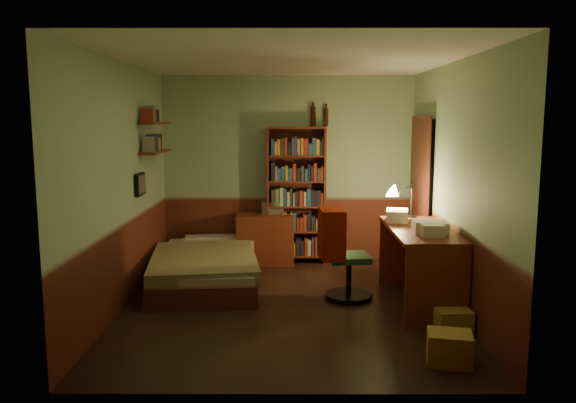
{
  "coord_description": "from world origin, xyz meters",
  "views": [
    {
      "loc": [
        0.01,
        -5.87,
        2.0
      ],
      "look_at": [
        0.0,
        0.25,
        1.1
      ],
      "focal_mm": 35.0,
      "sensor_mm": 36.0,
      "label": 1
    }
  ],
  "objects_px": {
    "cardboard_box_a": "(449,348)",
    "desk_lamp": "(412,195)",
    "dresser": "(265,239)",
    "bed": "(207,256)",
    "bookshelf": "(297,195)",
    "desk": "(419,266)",
    "mini_stereo": "(272,207)",
    "cardboard_box_b": "(453,321)",
    "office_chair": "(349,249)"
  },
  "relations": [
    {
      "from": "dresser",
      "to": "desk",
      "type": "distance_m",
      "value": 2.44
    },
    {
      "from": "desk_lamp",
      "to": "dresser",
      "type": "bearing_deg",
      "value": 166.58
    },
    {
      "from": "dresser",
      "to": "office_chair",
      "type": "relative_size",
      "value": 0.7
    },
    {
      "from": "cardboard_box_b",
      "to": "office_chair",
      "type": "bearing_deg",
      "value": 130.94
    },
    {
      "from": "dresser",
      "to": "cardboard_box_b",
      "type": "distance_m",
      "value": 3.18
    },
    {
      "from": "dresser",
      "to": "cardboard_box_b",
      "type": "xyz_separation_m",
      "value": [
        1.88,
        -2.55,
        -0.24
      ]
    },
    {
      "from": "bed",
      "to": "mini_stereo",
      "type": "distance_m",
      "value": 1.34
    },
    {
      "from": "dresser",
      "to": "bookshelf",
      "type": "distance_m",
      "value": 0.75
    },
    {
      "from": "bookshelf",
      "to": "cardboard_box_b",
      "type": "relative_size",
      "value": 5.94
    },
    {
      "from": "bed",
      "to": "cardboard_box_a",
      "type": "xyz_separation_m",
      "value": [
        2.34,
        -2.38,
        -0.19
      ]
    },
    {
      "from": "mini_stereo",
      "to": "desk_lamp",
      "type": "relative_size",
      "value": 0.55
    },
    {
      "from": "bed",
      "to": "bookshelf",
      "type": "distance_m",
      "value": 1.6
    },
    {
      "from": "dresser",
      "to": "desk_lamp",
      "type": "xyz_separation_m",
      "value": [
        1.79,
        -1.01,
        0.76
      ]
    },
    {
      "from": "bed",
      "to": "dresser",
      "type": "xyz_separation_m",
      "value": [
        0.69,
        0.86,
        0.02
      ]
    },
    {
      "from": "desk",
      "to": "bookshelf",
      "type": "bearing_deg",
      "value": 126.74
    },
    {
      "from": "dresser",
      "to": "desk_lamp",
      "type": "relative_size",
      "value": 1.46
    },
    {
      "from": "desk",
      "to": "cardboard_box_b",
      "type": "relative_size",
      "value": 4.88
    },
    {
      "from": "cardboard_box_a",
      "to": "desk_lamp",
      "type": "bearing_deg",
      "value": 86.42
    },
    {
      "from": "dresser",
      "to": "cardboard_box_a",
      "type": "distance_m",
      "value": 3.65
    },
    {
      "from": "dresser",
      "to": "desk",
      "type": "xyz_separation_m",
      "value": [
        1.75,
        -1.7,
        0.07
      ]
    },
    {
      "from": "mini_stereo",
      "to": "desk",
      "type": "relative_size",
      "value": 0.19
    },
    {
      "from": "mini_stereo",
      "to": "dresser",
      "type": "bearing_deg",
      "value": -132.65
    },
    {
      "from": "dresser",
      "to": "office_chair",
      "type": "distance_m",
      "value": 1.85
    },
    {
      "from": "cardboard_box_a",
      "to": "cardboard_box_b",
      "type": "bearing_deg",
      "value": 71.76
    },
    {
      "from": "dresser",
      "to": "cardboard_box_b",
      "type": "height_order",
      "value": "dresser"
    },
    {
      "from": "desk",
      "to": "cardboard_box_b",
      "type": "height_order",
      "value": "desk"
    },
    {
      "from": "mini_stereo",
      "to": "desk_lamp",
      "type": "height_order",
      "value": "desk_lamp"
    },
    {
      "from": "bed",
      "to": "cardboard_box_a",
      "type": "distance_m",
      "value": 3.35
    },
    {
      "from": "dresser",
      "to": "cardboard_box_a",
      "type": "relative_size",
      "value": 2.22
    },
    {
      "from": "mini_stereo",
      "to": "cardboard_box_a",
      "type": "distance_m",
      "value": 3.77
    },
    {
      "from": "cardboard_box_a",
      "to": "office_chair",
      "type": "bearing_deg",
      "value": 110.9
    },
    {
      "from": "bookshelf",
      "to": "desk_lamp",
      "type": "bearing_deg",
      "value": -37.23
    },
    {
      "from": "bookshelf",
      "to": "office_chair",
      "type": "xyz_separation_m",
      "value": [
        0.57,
        -1.62,
        -0.39
      ]
    },
    {
      "from": "bookshelf",
      "to": "cardboard_box_b",
      "type": "bearing_deg",
      "value": -59.53
    },
    {
      "from": "dresser",
      "to": "bed",
      "type": "bearing_deg",
      "value": -130.8
    },
    {
      "from": "bed",
      "to": "desk",
      "type": "relative_size",
      "value": 1.4
    },
    {
      "from": "desk_lamp",
      "to": "cardboard_box_b",
      "type": "height_order",
      "value": "desk_lamp"
    },
    {
      "from": "dresser",
      "to": "office_chair",
      "type": "height_order",
      "value": "office_chair"
    },
    {
      "from": "bed",
      "to": "dresser",
      "type": "bearing_deg",
      "value": 46.02
    },
    {
      "from": "desk",
      "to": "cardboard_box_a",
      "type": "height_order",
      "value": "desk"
    },
    {
      "from": "desk",
      "to": "cardboard_box_a",
      "type": "relative_size",
      "value": 4.4
    },
    {
      "from": "bookshelf",
      "to": "desk",
      "type": "distance_m",
      "value": 2.28
    },
    {
      "from": "cardboard_box_a",
      "to": "cardboard_box_b",
      "type": "distance_m",
      "value": 0.73
    },
    {
      "from": "office_chair",
      "to": "dresser",
      "type": "bearing_deg",
      "value": 118.55
    },
    {
      "from": "desk",
      "to": "desk_lamp",
      "type": "relative_size",
      "value": 2.9
    },
    {
      "from": "bed",
      "to": "bookshelf",
      "type": "relative_size",
      "value": 1.15
    },
    {
      "from": "bed",
      "to": "office_chair",
      "type": "relative_size",
      "value": 1.94
    },
    {
      "from": "mini_stereo",
      "to": "desk",
      "type": "xyz_separation_m",
      "value": [
        1.65,
        -1.82,
        -0.36
      ]
    },
    {
      "from": "dresser",
      "to": "mini_stereo",
      "type": "relative_size",
      "value": 2.65
    },
    {
      "from": "desk",
      "to": "desk_lamp",
      "type": "bearing_deg",
      "value": 86.67
    }
  ]
}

